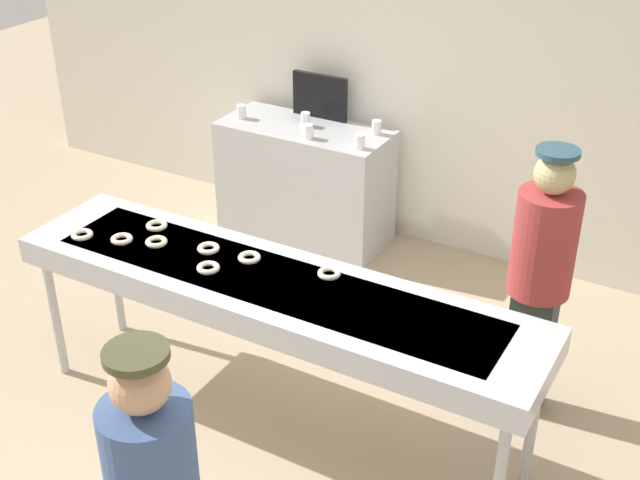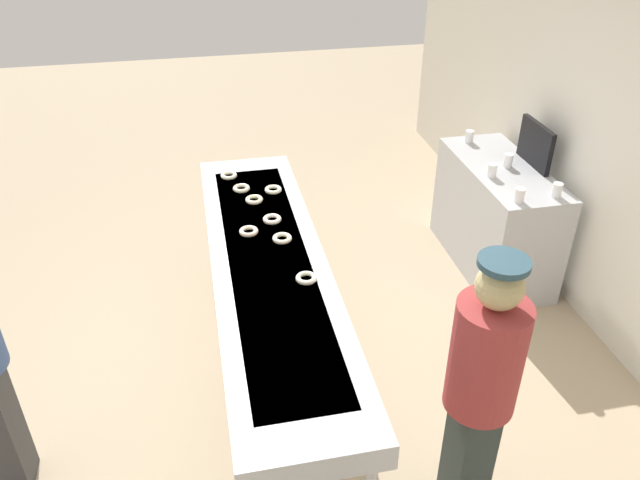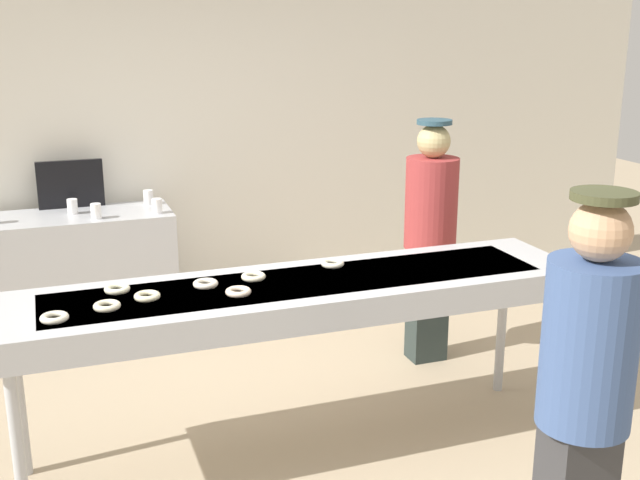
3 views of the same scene
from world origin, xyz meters
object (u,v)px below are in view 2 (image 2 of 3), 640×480
Objects in this scene: sugar_donut_7 at (306,278)px; prep_counter at (495,217)px; worker_baker at (481,383)px; paper_cup_2 at (508,160)px; paper_cup_4 at (520,195)px; sugar_donut_5 at (273,190)px; sugar_donut_0 at (229,175)px; sugar_donut_4 at (272,219)px; sugar_donut_6 at (249,231)px; paper_cup_0 at (557,190)px; sugar_donut_3 at (282,238)px; sugar_donut_1 at (241,188)px; menu_display at (536,145)px; paper_cup_1 at (492,170)px; sugar_donut_2 at (254,200)px; fryer_conveyor at (270,271)px; paper_cup_3 at (469,137)px.

sugar_donut_7 is 2.29m from prep_counter.
paper_cup_2 is at bearing -16.47° from worker_baker.
sugar_donut_5 is at bearing -104.66° from paper_cup_4.
sugar_donut_4 is at bearing 17.65° from sugar_donut_0.
paper_cup_2 reaches higher than sugar_donut_5.
sugar_donut_4 is (0.72, 0.23, 0.00)m from sugar_donut_0.
sugar_donut_6 is 2.27m from paper_cup_0.
sugar_donut_5 is 2.07m from paper_cup_0.
prep_counter is (-0.78, 1.92, -0.52)m from sugar_donut_3.
paper_cup_0 is at bearing 93.30° from paper_cup_4.
menu_display reaches higher than sugar_donut_1.
sugar_donut_1 is 2.35m from menu_display.
sugar_donut_4 is 1.17× the size of paper_cup_1.
sugar_donut_2 and sugar_donut_6 have the same top height.
fryer_conveyor is 1.83× the size of worker_baker.
sugar_donut_1 is 2.34m from worker_baker.
sugar_donut_2 is 1.17× the size of paper_cup_4.
sugar_donut_3 is 2.10m from paper_cup_2.
menu_display reaches higher than sugar_donut_4.
paper_cup_0 is 0.56m from paper_cup_2.
paper_cup_2 reaches higher than sugar_donut_7.
sugar_donut_0 is 1.17× the size of paper_cup_2.
sugar_donut_3 is 1.00× the size of sugar_donut_4.
paper_cup_1 is at bearing -13.72° from worker_baker.
fryer_conveyor is 0.26m from sugar_donut_3.
paper_cup_0 is at bearing 11.91° from paper_cup_3.
sugar_donut_1 and sugar_donut_6 have the same top height.
sugar_donut_6 is 2.28m from prep_counter.
sugar_donut_4 is (-0.47, 0.09, 0.09)m from fryer_conveyor.
sugar_donut_2 is 2.29m from menu_display.
sugar_donut_6 is at bearing -87.11° from paper_cup_0.
sugar_donut_0 is at bearing -94.60° from menu_display.
menu_display reaches higher than sugar_donut_6.
paper_cup_4 is at bearing -86.70° from paper_cup_0.
sugar_donut_0 is 0.24m from sugar_donut_1.
sugar_donut_6 is 2.25m from paper_cup_2.
fryer_conveyor is at bearing -9.80° from sugar_donut_5.
paper_cup_2 is 0.24m from menu_display.
sugar_donut_3 is 1.00× the size of sugar_donut_7.
paper_cup_4 reaches higher than sugar_donut_0.
paper_cup_4 is at bearing -15.97° from prep_counter.
paper_cup_0 is (0.73, 2.33, 0.00)m from sugar_donut_0.
sugar_donut_1 is 1.17× the size of paper_cup_0.
paper_cup_3 is at bearing 119.98° from sugar_donut_6.
worker_baker reaches higher than fryer_conveyor.
paper_cup_4 is at bearing -4.32° from paper_cup_3.
paper_cup_2 is (-0.54, 1.98, 0.00)m from sugar_donut_4.
sugar_donut_0 is 0.42m from sugar_donut_5.
sugar_donut_4 is 2.26m from menu_display.
sugar_donut_7 is at bearing 8.64° from sugar_donut_3.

